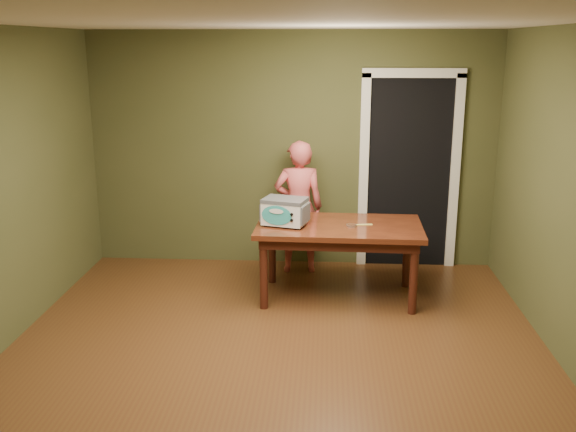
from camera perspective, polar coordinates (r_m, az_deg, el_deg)
The scene contains 8 objects.
floor at distance 5.19m, azimuth -1.20°, elevation -13.09°, with size 5.00×5.00×0.00m, color #4F3016.
room_shell at distance 4.64m, azimuth -1.31°, elevation 5.84°, with size 4.52×5.02×2.61m.
doorway at distance 7.53m, azimuth 10.42°, elevation 4.15°, with size 1.10×0.66×2.25m.
dining_table at distance 6.28m, azimuth 4.56°, elevation -1.64°, with size 1.63×0.95×0.75m.
toy_oven at distance 6.18m, azimuth -0.28°, elevation 0.48°, with size 0.48×0.39×0.27m.
baking_pan at distance 6.20m, azimuth 5.67°, elevation -0.82°, with size 0.10×0.10×0.02m.
spatula at distance 6.26m, azimuth 6.69°, elevation -0.77°, with size 0.18×0.03×0.01m, color #DACF5F.
child at distance 6.98m, azimuth 0.96°, elevation 0.81°, with size 0.53×0.35×1.46m, color #D55759.
Camera 1 is at (0.38, -4.56, 2.45)m, focal length 40.00 mm.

